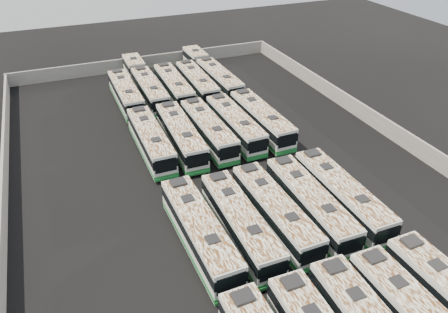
% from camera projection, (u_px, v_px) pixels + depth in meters
% --- Properties ---
extents(ground, '(140.00, 140.00, 0.00)m').
position_uv_depth(ground, '(227.00, 177.00, 47.74)').
color(ground, black).
rests_on(ground, ground).
extents(perimeter_wall, '(45.20, 73.20, 2.20)m').
position_uv_depth(perimeter_wall, '(227.00, 168.00, 47.16)').
color(perimeter_wall, slate).
rests_on(perimeter_wall, ground).
extents(bus_midfront_far_left, '(3.09, 13.17, 3.70)m').
position_uv_depth(bus_midfront_far_left, '(200.00, 232.00, 37.27)').
color(bus_midfront_far_left, '#B9BCB5').
rests_on(bus_midfront_far_left, ground).
extents(bus_midfront_left, '(2.79, 12.78, 3.60)m').
position_uv_depth(bus_midfront_left, '(240.00, 224.00, 38.30)').
color(bus_midfront_left, '#B9BCB5').
rests_on(bus_midfront_left, ground).
extents(bus_midfront_center, '(2.96, 12.76, 3.58)m').
position_uv_depth(bus_midfront_center, '(275.00, 212.00, 39.65)').
color(bus_midfront_center, '#B9BCB5').
rests_on(bus_midfront_center, ground).
extents(bus_midfront_right, '(2.93, 12.93, 3.63)m').
position_uv_depth(bus_midfront_right, '(310.00, 204.00, 40.64)').
color(bus_midfront_right, '#B9BCB5').
rests_on(bus_midfront_right, ground).
extents(bus_midfront_far_right, '(2.80, 13.04, 3.68)m').
position_uv_depth(bus_midfront_far_right, '(341.00, 195.00, 41.72)').
color(bus_midfront_far_right, '#B9BCB5').
rests_on(bus_midfront_far_right, ground).
extents(bus_midback_far_left, '(2.75, 12.85, 3.62)m').
position_uv_depth(bus_midback_far_left, '(151.00, 140.00, 50.80)').
color(bus_midback_far_left, '#B9BCB5').
rests_on(bus_midback_far_left, ground).
extents(bus_midback_left, '(3.06, 13.14, 3.69)m').
position_uv_depth(bus_midback_left, '(181.00, 136.00, 51.73)').
color(bus_midback_left, '#B9BCB5').
rests_on(bus_midback_left, ground).
extents(bus_midback_center, '(2.91, 12.88, 3.62)m').
position_uv_depth(bus_midback_center, '(208.00, 130.00, 52.99)').
color(bus_midback_center, '#B9BCB5').
rests_on(bus_midback_center, ground).
extents(bus_midback_right, '(2.87, 12.80, 3.60)m').
position_uv_depth(bus_midback_right, '(235.00, 125.00, 54.21)').
color(bus_midback_right, '#B9BCB5').
rests_on(bus_midback_right, ground).
extents(bus_midback_far_right, '(3.00, 13.14, 3.69)m').
position_uv_depth(bus_midback_far_right, '(261.00, 120.00, 55.27)').
color(bus_midback_far_right, '#B9BCB5').
rests_on(bus_midback_far_right, ground).
extents(bus_back_far_left, '(2.75, 12.73, 3.59)m').
position_uv_depth(bus_back_far_left, '(126.00, 94.00, 62.15)').
color(bus_back_far_left, '#B9BCB5').
rests_on(bus_back_far_left, ground).
extents(bus_back_left, '(2.68, 19.62, 3.56)m').
position_uv_depth(bus_back_left, '(144.00, 82.00, 65.92)').
color(bus_back_left, '#B9BCB5').
rests_on(bus_back_left, ground).
extents(bus_back_center, '(2.89, 12.95, 3.64)m').
position_uv_depth(bus_back_center, '(174.00, 87.00, 64.31)').
color(bus_back_center, '#B9BCB5').
rests_on(bus_back_center, ground).
extents(bus_back_right, '(2.87, 12.85, 3.61)m').
position_uv_depth(bus_back_right, '(197.00, 84.00, 65.46)').
color(bus_back_right, '#B9BCB5').
rests_on(bus_back_right, ground).
extents(bus_back_far_right, '(3.07, 19.78, 3.58)m').
position_uv_depth(bus_back_far_right, '(211.00, 73.00, 69.38)').
color(bus_back_far_right, '#B9BCB5').
rests_on(bus_back_far_right, ground).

